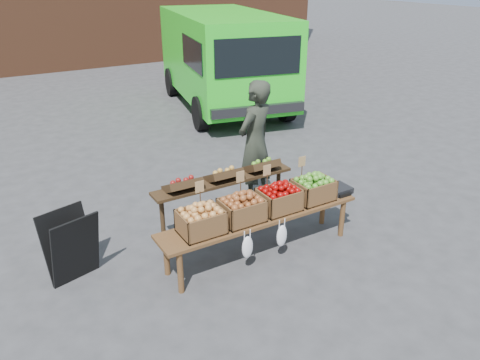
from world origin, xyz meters
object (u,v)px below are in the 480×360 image
back_table (224,198)px  crate_russet_pears (242,210)px  chalkboard_sign (72,246)px  crate_golden_apples (201,222)px  vendor (255,143)px  display_bench (260,234)px  crate_green_apples (313,190)px  crate_red_apples (279,200)px  weighing_scale (337,189)px  delivery_van (223,62)px

back_table → crate_russet_pears: (-0.15, -0.72, 0.19)m
chalkboard_sign → crate_golden_apples: bearing=-42.9°
vendor → crate_golden_apples: size_ratio=3.82×
display_bench → crate_green_apples: size_ratio=5.40×
display_bench → crate_red_apples: 0.51m
crate_russet_pears → crate_green_apples: bearing=0.0°
crate_golden_apples → vendor: bearing=40.2°
vendor → weighing_scale: vendor is taller
display_bench → back_table: bearing=99.5°
vendor → crate_russet_pears: 1.73m
chalkboard_sign → vendor: bearing=-2.8°
delivery_van → vendor: size_ratio=2.77×
delivery_van → weighing_scale: bearing=-93.2°
crate_russet_pears → crate_green_apples: (1.10, 0.00, 0.00)m
chalkboard_sign → crate_russet_pears: (1.89, -0.69, 0.27)m
delivery_van → back_table: (-3.10, -5.58, -0.66)m
vendor → display_bench: 1.70m
weighing_scale → crate_green_apples: bearing=180.0°
back_table → crate_golden_apples: (-0.70, -0.72, 0.19)m
crate_green_apples → chalkboard_sign: bearing=167.0°
back_table → weighing_scale: back_table is taller
back_table → crate_golden_apples: back_table is taller
crate_golden_apples → back_table: bearing=45.6°
delivery_van → chalkboard_sign: size_ratio=6.05×
chalkboard_sign → crate_red_apples: chalkboard_sign is taller
vendor → delivery_van: bearing=-136.4°
crate_russet_pears → crate_red_apples: same height
chalkboard_sign → crate_golden_apples: (1.34, -0.69, 0.27)m
display_bench → crate_red_apples: crate_red_apples is taller
vendor → crate_green_apples: bearing=69.5°
chalkboard_sign → display_bench: chalkboard_sign is taller
delivery_van → back_table: size_ratio=2.52×
vendor → weighing_scale: (0.47, -1.35, -0.35)m
back_table → display_bench: size_ratio=0.78×
delivery_van → vendor: 5.42m
crate_red_apples → weighing_scale: (0.98, 0.00, -0.10)m
crate_golden_apples → crate_green_apples: 1.65m
vendor → back_table: size_ratio=0.91×
vendor → weighing_scale: size_ratio=5.62×
chalkboard_sign → crate_golden_apples: chalkboard_sign is taller
back_table → crate_russet_pears: size_ratio=4.20×
crate_red_apples → crate_green_apples: bearing=0.0°
crate_russet_pears → weighing_scale: size_ratio=1.47×
crate_red_apples → crate_green_apples: same height
chalkboard_sign → weighing_scale: chalkboard_sign is taller
crate_green_apples → display_bench: bearing=180.0°
display_bench → chalkboard_sign: bearing=162.3°
vendor → display_bench: size_ratio=0.71×
back_table → crate_red_apples: (0.40, -0.72, 0.19)m
display_bench → crate_russet_pears: size_ratio=5.40×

